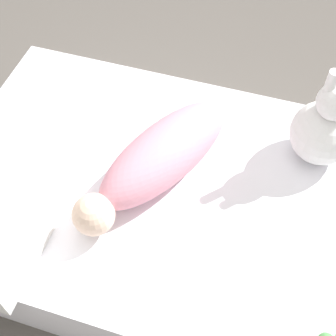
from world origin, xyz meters
name	(u,v)px	position (x,y,z in m)	size (l,w,h in m)	color
ground_plane	(170,223)	(0.00, 0.00, 0.00)	(12.00, 12.00, 0.00)	#514C47
bed_mattress	(171,206)	(0.00, 0.00, 0.12)	(1.44, 0.94, 0.24)	white
swaddled_baby	(159,158)	(0.05, -0.03, 0.32)	(0.40, 0.60, 0.17)	pink
bunny_plush	(325,128)	(-0.41, -0.26, 0.36)	(0.20, 0.20, 0.35)	white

